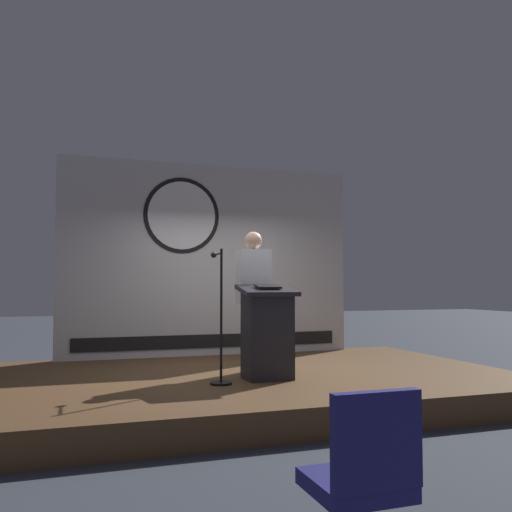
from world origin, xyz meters
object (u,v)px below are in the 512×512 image
at_px(speaker_person, 253,300).
at_px(audience_chair_left, 363,472).
at_px(podium, 267,332).
at_px(microphone_stand, 220,336).

height_order(speaker_person, audience_chair_left, speaker_person).
xyz_separation_m(podium, microphone_stand, (-0.59, -0.10, -0.02)).
relative_size(podium, microphone_stand, 0.74).
distance_m(speaker_person, microphone_stand, 0.90).
bearing_deg(microphone_stand, speaker_person, 45.20).
xyz_separation_m(podium, audience_chair_left, (-0.85, -3.62, -0.34)).
distance_m(podium, microphone_stand, 0.60).
bearing_deg(podium, microphone_stand, -170.00).
relative_size(speaker_person, audience_chair_left, 1.95).
relative_size(podium, speaker_person, 0.63).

